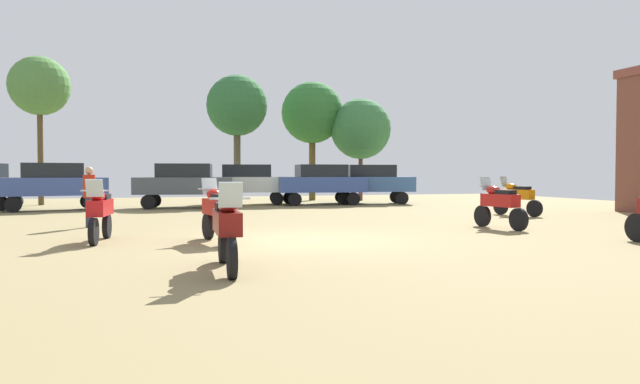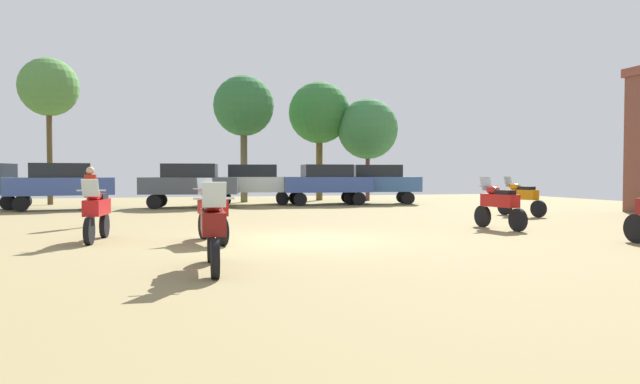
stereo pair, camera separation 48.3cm
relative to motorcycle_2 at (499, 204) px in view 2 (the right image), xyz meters
The scene contains 16 objects.
ground_plane 6.23m from the motorcycle_2, 169.20° to the right, with size 44.00×52.00×0.02m.
motorcycle_2 is the anchor object (origin of this frame).
motorcycle_4 8.08m from the motorcycle_2, behind, with size 0.72×2.09×1.46m.
motorcycle_5 9.63m from the motorcycle_2, 149.42° to the right, with size 0.62×2.23×1.44m.
motorcycle_7 10.57m from the motorcycle_2, behind, with size 0.62×2.07×1.44m.
motorcycle_9 5.43m from the motorcycle_2, 49.82° to the left, with size 0.83×2.03×1.45m.
car_1 14.72m from the motorcycle_2, 122.98° to the left, with size 4.54×2.49×2.00m.
car_2 15.21m from the motorcycle_2, 108.61° to the left, with size 4.55×2.52×2.00m.
car_3 13.57m from the motorcycle_2, 84.02° to the left, with size 4.58×2.63×2.00m.
car_5 18.26m from the motorcycle_2, 137.51° to the left, with size 4.57×2.59×2.00m.
car_6 13.31m from the motorcycle_2, 95.80° to the left, with size 4.39×2.03×2.00m.
person_2 11.79m from the motorcycle_2, 161.53° to the left, with size 0.44×0.44×1.76m.
tree_1 18.15m from the motorcycle_2, 106.45° to the left, with size 3.26×3.26×6.85m.
tree_2 17.35m from the motorcycle_2, 82.89° to the left, with size 3.45×3.45×5.84m.
tree_3 22.99m from the motorcycle_2, 130.86° to the left, with size 2.89×2.89×7.31m.
tree_6 18.61m from the motorcycle_2, 91.40° to the left, with size 3.56×3.56×6.87m.
Camera 2 is at (-2.91, -13.13, 1.58)m, focal length 32.32 mm.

